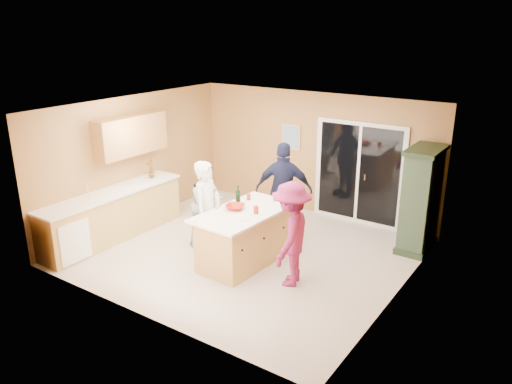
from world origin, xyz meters
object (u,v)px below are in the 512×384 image
Objects in this scene: woman_navy at (284,190)px; woman_grey at (207,205)px; green_hutch at (421,201)px; kitchen_island at (244,239)px; woman_white at (208,211)px; woman_magenta at (291,234)px.

woman_grey is at bearing 23.20° from woman_navy.
green_hutch reaches higher than woman_grey.
kitchen_island is 1.12m from woman_grey.
woman_magenta is (1.64, 0.03, -0.04)m from woman_white.
kitchen_island is 1.10m from woman_magenta.
woman_grey is at bearing 168.45° from kitchen_island.
green_hutch is at bearing 137.48° from woman_magenta.
woman_navy is (-2.33, -0.87, 0.00)m from green_hutch.
green_hutch reaches higher than woman_magenta.
woman_white reaches higher than woman_grey.
kitchen_island is at bearing -81.57° from woman_white.
woman_grey reaches higher than kitchen_island.
green_hutch is (2.28, 2.25, 0.47)m from kitchen_island.
green_hutch reaches higher than woman_white.
kitchen_island is 3.24m from green_hutch.
kitchen_island is 1.06× the size of woman_white.
woman_grey is (-1.03, 0.28, 0.32)m from kitchen_island.
woman_white is (-2.91, -2.44, -0.04)m from green_hutch.
woman_grey is 2.09m from woman_magenta.
woman_magenta is (2.04, -0.44, 0.07)m from woman_grey.
green_hutch is 2.73m from woman_magenta.
woman_magenta is (1.06, -1.55, -0.09)m from woman_navy.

